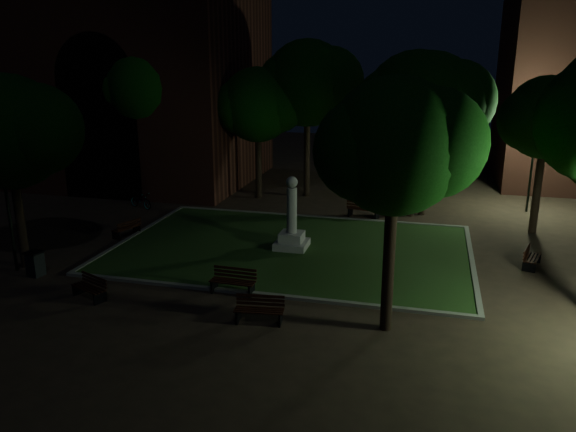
% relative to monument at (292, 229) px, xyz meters
% --- Properties ---
extents(ground, '(80.00, 80.00, 0.00)m').
position_rel_monument_xyz_m(ground, '(0.00, -2.00, -0.96)').
color(ground, '#3C2C21').
extents(lawn, '(15.00, 10.00, 0.08)m').
position_rel_monument_xyz_m(lawn, '(0.00, 0.00, -0.92)').
color(lawn, '#27481B').
rests_on(lawn, ground).
extents(lawn_kerb, '(15.40, 10.40, 0.12)m').
position_rel_monument_xyz_m(lawn_kerb, '(0.00, 0.00, -0.90)').
color(lawn_kerb, slate).
rests_on(lawn_kerb, ground).
extents(monument, '(1.40, 1.40, 3.20)m').
position_rel_monument_xyz_m(monument, '(0.00, 0.00, 0.00)').
color(monument, '#ABA59E').
rests_on(monument, lawn).
extents(building_main, '(20.00, 12.00, 15.00)m').
position_rel_monument_xyz_m(building_main, '(-15.86, 11.79, 6.42)').
color(building_main, '#55271E').
rests_on(building_main, ground).
extents(tree_west, '(5.38, 4.39, 7.63)m').
position_rel_monument_xyz_m(tree_west, '(-9.82, -4.70, 4.47)').
color(tree_west, black).
rests_on(tree_west, ground).
extents(tree_north_wl, '(5.25, 4.28, 7.65)m').
position_rel_monument_xyz_m(tree_north_wl, '(-4.07, 8.51, 4.54)').
color(tree_north_wl, black).
rests_on(tree_north_wl, ground).
extents(tree_north_er, '(6.74, 5.50, 8.55)m').
position_rel_monument_xyz_m(tree_north_er, '(4.92, 6.80, 4.84)').
color(tree_north_er, black).
rests_on(tree_north_er, ground).
extents(tree_ne, '(4.66, 3.81, 7.40)m').
position_rel_monument_xyz_m(tree_ne, '(10.74, 5.30, 4.53)').
color(tree_ne, black).
rests_on(tree_ne, ground).
extents(tree_se, '(4.91, 4.01, 7.74)m').
position_rel_monument_xyz_m(tree_se, '(4.74, -6.53, 4.76)').
color(tree_se, black).
rests_on(tree_se, ground).
extents(tree_nw, '(6.83, 5.58, 9.26)m').
position_rel_monument_xyz_m(tree_nw, '(-10.41, 8.16, 5.51)').
color(tree_nw, black).
rests_on(tree_nw, ground).
extents(tree_far_north, '(6.11, 4.99, 9.18)m').
position_rel_monument_xyz_m(tree_far_north, '(-1.39, 9.69, 5.73)').
color(tree_far_north, black).
rests_on(tree_far_north, ground).
extents(tree_extra, '(6.31, 5.15, 8.50)m').
position_rel_monument_xyz_m(tree_extra, '(5.49, 7.19, 4.97)').
color(tree_extra, black).
rests_on(tree_extra, ground).
extents(lamppost_sw, '(1.18, 0.28, 4.76)m').
position_rel_monument_xyz_m(lamppost_sw, '(-9.97, -5.16, 2.34)').
color(lamppost_sw, black).
rests_on(lamppost_sw, ground).
extents(lamppost_nw, '(1.18, 0.28, 4.33)m').
position_rel_monument_xyz_m(lamppost_nw, '(-12.92, 9.37, 2.08)').
color(lamppost_nw, black).
rests_on(lamppost_nw, ground).
extents(lamppost_ne, '(1.18, 0.28, 4.70)m').
position_rel_monument_xyz_m(lamppost_ne, '(10.94, 9.24, 2.31)').
color(lamppost_ne, black).
rests_on(lamppost_ne, ground).
extents(bench_near_left, '(1.65, 0.62, 0.90)m').
position_rel_monument_xyz_m(bench_near_left, '(-0.89, -5.07, -0.53)').
color(bench_near_left, black).
rests_on(bench_near_left, ground).
extents(bench_near_right, '(1.63, 0.74, 0.86)m').
position_rel_monument_xyz_m(bench_near_right, '(0.70, -7.05, -0.55)').
color(bench_near_right, black).
rests_on(bench_near_right, ground).
extents(bench_west_near, '(1.53, 1.04, 0.80)m').
position_rel_monument_xyz_m(bench_west_near, '(-5.60, -6.76, -0.58)').
color(bench_west_near, black).
rests_on(bench_west_near, ground).
extents(bench_left_side, '(0.92, 1.52, 0.79)m').
position_rel_monument_xyz_m(bench_left_side, '(-7.97, -0.13, -0.59)').
color(bench_left_side, black).
rests_on(bench_left_side, ground).
extents(bench_right_side, '(0.92, 1.55, 0.80)m').
position_rel_monument_xyz_m(bench_right_side, '(9.84, 0.35, -0.58)').
color(bench_right_side, black).
rests_on(bench_right_side, ground).
extents(bench_far_side, '(1.77, 0.95, 0.93)m').
position_rel_monument_xyz_m(bench_far_side, '(2.42, 5.75, -0.52)').
color(bench_far_side, black).
rests_on(bench_far_side, ground).
extents(trash_bin, '(0.66, 0.66, 0.98)m').
position_rel_monument_xyz_m(trash_bin, '(-8.85, -5.44, -0.46)').
color(trash_bin, black).
rests_on(trash_bin, ground).
extents(bicycle, '(1.79, 1.20, 0.89)m').
position_rel_monument_xyz_m(bicycle, '(-9.85, 4.65, -0.51)').
color(bicycle, black).
rests_on(bicycle, ground).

